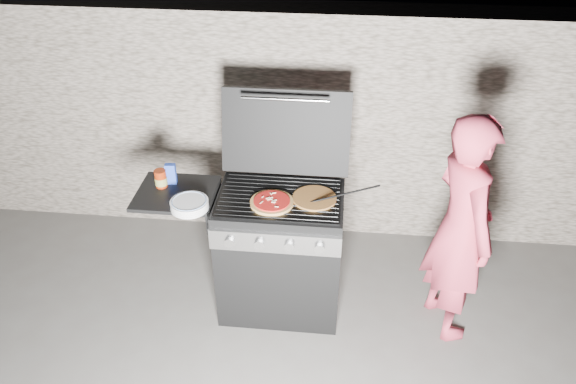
# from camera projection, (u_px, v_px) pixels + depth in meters

# --- Properties ---
(ground) EXTENTS (50.00, 50.00, 0.00)m
(ground) POSITION_uv_depth(u_px,v_px,m) (281.00, 301.00, 4.02)
(ground) COLOR #4E4A45
(stone_wall) EXTENTS (8.00, 0.35, 1.80)m
(stone_wall) POSITION_uv_depth(u_px,v_px,m) (296.00, 123.00, 4.39)
(stone_wall) COLOR #A19284
(stone_wall) RESTS_ON ground
(gas_grill) EXTENTS (1.34, 0.79, 0.91)m
(gas_grill) POSITION_uv_depth(u_px,v_px,m) (244.00, 250.00, 3.79)
(gas_grill) COLOR black
(gas_grill) RESTS_ON ground
(pizza_topped) EXTENTS (0.34, 0.34, 0.03)m
(pizza_topped) POSITION_uv_depth(u_px,v_px,m) (272.00, 202.00, 3.44)
(pizza_topped) COLOR tan
(pizza_topped) RESTS_ON gas_grill
(pizza_plain) EXTENTS (0.30, 0.30, 0.01)m
(pizza_plain) POSITION_uv_depth(u_px,v_px,m) (314.00, 198.00, 3.49)
(pizza_plain) COLOR #D5883C
(pizza_plain) RESTS_ON gas_grill
(sauce_jar) EXTENTS (0.10, 0.10, 0.12)m
(sauce_jar) POSITION_uv_depth(u_px,v_px,m) (161.00, 178.00, 3.60)
(sauce_jar) COLOR maroon
(sauce_jar) RESTS_ON gas_grill
(blue_carton) EXTENTS (0.07, 0.04, 0.14)m
(blue_carton) POSITION_uv_depth(u_px,v_px,m) (171.00, 174.00, 3.62)
(blue_carton) COLOR #2541AA
(blue_carton) RESTS_ON gas_grill
(plate_stack) EXTENTS (0.25, 0.25, 0.05)m
(plate_stack) POSITION_uv_depth(u_px,v_px,m) (189.00, 205.00, 3.41)
(plate_stack) COLOR silver
(plate_stack) RESTS_ON gas_grill
(person) EXTENTS (0.54, 0.66, 1.57)m
(person) POSITION_uv_depth(u_px,v_px,m) (460.00, 229.00, 3.45)
(person) COLOR #BE384C
(person) RESTS_ON ground
(tongs) EXTENTS (0.46, 0.14, 0.09)m
(tongs) POSITION_uv_depth(u_px,v_px,m) (343.00, 194.00, 3.46)
(tongs) COLOR black
(tongs) RESTS_ON gas_grill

